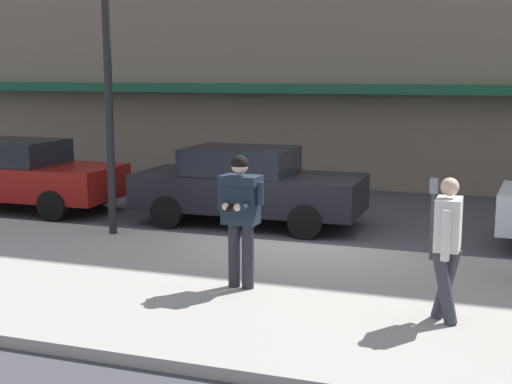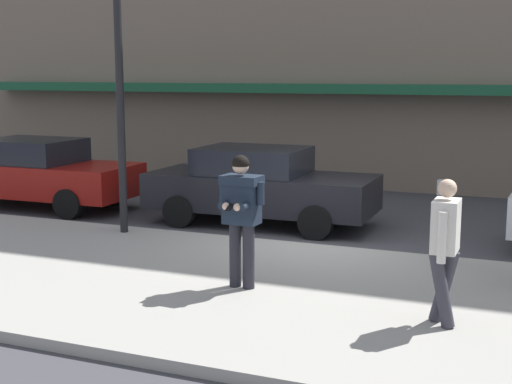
% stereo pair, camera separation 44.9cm
% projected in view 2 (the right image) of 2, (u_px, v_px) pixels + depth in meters
% --- Properties ---
extents(ground_plane, '(80.00, 80.00, 0.00)m').
position_uv_depth(ground_plane, '(317.00, 249.00, 12.30)').
color(ground_plane, '#3D3D42').
extents(sidewalk, '(32.00, 5.30, 0.14)m').
position_uv_depth(sidewalk, '(325.00, 300.00, 9.31)').
color(sidewalk, '#99968E').
rests_on(sidewalk, ground).
extents(curb_paint_line, '(28.00, 0.12, 0.01)m').
position_uv_depth(curb_paint_line, '(375.00, 254.00, 11.97)').
color(curb_paint_line, silver).
rests_on(curb_paint_line, ground).
extents(parked_sedan_near, '(4.53, 1.99, 1.54)m').
position_uv_depth(parked_sedan_near, '(37.00, 173.00, 15.97)').
color(parked_sedan_near, maroon).
rests_on(parked_sedan_near, ground).
extents(parked_sedan_mid, '(4.52, 1.96, 1.54)m').
position_uv_depth(parked_sedan_mid, '(260.00, 185.00, 14.18)').
color(parked_sedan_mid, black).
rests_on(parked_sedan_mid, ground).
extents(man_texting_on_phone, '(0.65, 0.59, 1.81)m').
position_uv_depth(man_texting_on_phone, '(241.00, 207.00, 9.45)').
color(man_texting_on_phone, '#23232B').
rests_on(man_texting_on_phone, sidewalk).
extents(pedestrian_in_light_coat, '(0.33, 0.60, 1.70)m').
position_uv_depth(pedestrian_in_light_coat, '(445.00, 243.00, 8.07)').
color(pedestrian_in_light_coat, '#33333D').
rests_on(pedestrian_in_light_coat, sidewalk).
extents(street_lamp_post, '(0.36, 0.36, 4.88)m').
position_uv_depth(street_lamp_post, '(119.00, 65.00, 12.48)').
color(street_lamp_post, black).
rests_on(street_lamp_post, sidewalk).
extents(parking_meter, '(0.12, 0.18, 1.27)m').
position_uv_depth(parking_meter, '(441.00, 209.00, 10.79)').
color(parking_meter, '#4C4C51').
rests_on(parking_meter, sidewalk).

